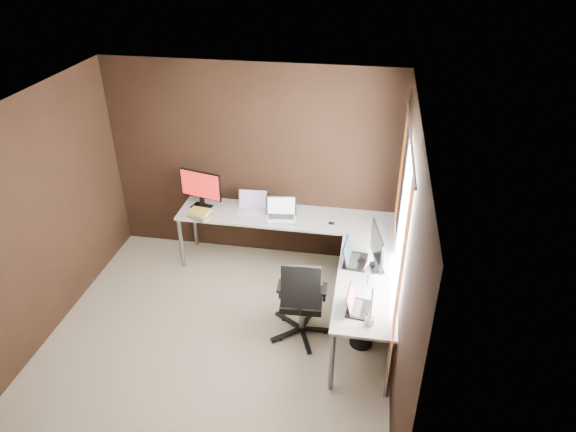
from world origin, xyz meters
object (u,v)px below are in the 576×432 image
object	(u,v)px
desk_lamp	(366,284)
laptop_silver	(281,214)
drawer_pedestal	(360,269)
office_chair	(301,313)
wastebasket	(362,333)
monitor_left	(201,187)
laptop_black_small	(355,305)
laptop_white	(252,206)
book_stack	(199,214)
laptop_black_big	(352,258)
monitor_right	(377,248)

from	to	relation	value
desk_lamp	laptop_silver	bearing A→B (deg)	133.56
drawer_pedestal	office_chair	distance (m)	1.04
desk_lamp	wastebasket	bearing A→B (deg)	98.70
monitor_left	wastebasket	world-z (taller)	monitor_left
drawer_pedestal	laptop_silver	size ratio (longest dim) A/B	1.48
office_chair	wastebasket	distance (m)	0.66
laptop_black_small	monitor_left	bearing A→B (deg)	56.56
desk_lamp	wastebasket	distance (m)	1.08
laptop_white	book_stack	distance (m)	0.65
laptop_black_big	wastebasket	distance (m)	0.79
book_stack	office_chair	xyz separation A→B (m)	(1.41, -1.02, -0.48)
monitor_left	drawer_pedestal	bearing A→B (deg)	2.81
laptop_black_small	book_stack	xyz separation A→B (m)	(-1.97, 1.38, -0.01)
desk_lamp	office_chair	distance (m)	1.14
drawer_pedestal	monitor_right	world-z (taller)	monitor_right
monitor_left	wastebasket	distance (m)	2.62
wastebasket	laptop_black_small	bearing A→B (deg)	-105.36
monitor_left	monitor_right	xyz separation A→B (m)	(2.18, -0.95, -0.02)
monitor_right	laptop_black_big	bearing A→B (deg)	60.38
drawer_pedestal	book_stack	distance (m)	2.05
office_chair	book_stack	bearing A→B (deg)	140.72
monitor_left	desk_lamp	distance (m)	2.72
laptop_white	laptop_silver	world-z (taller)	laptop_silver
drawer_pedestal	desk_lamp	bearing A→B (deg)	-87.77
monitor_left	laptop_silver	bearing A→B (deg)	8.35
laptop_silver	office_chair	bearing A→B (deg)	-77.86
office_chair	drawer_pedestal	bearing A→B (deg)	53.28
laptop_white	wastebasket	distance (m)	2.07
drawer_pedestal	wastebasket	world-z (taller)	drawer_pedestal
laptop_silver	laptop_black_big	size ratio (longest dim) A/B	1.12
laptop_black_big	desk_lamp	xyz separation A→B (m)	(0.15, -0.88, 0.34)
monitor_left	office_chair	xyz separation A→B (m)	(1.45, -1.27, -0.71)
laptop_silver	desk_lamp	world-z (taller)	desk_lamp
laptop_black_small	wastebasket	xyz separation A→B (m)	(0.09, 0.32, -0.63)
book_stack	laptop_silver	bearing A→B (deg)	8.48
drawer_pedestal	monitor_left	bearing A→B (deg)	168.97
laptop_white	desk_lamp	size ratio (longest dim) A/B	0.58
drawer_pedestal	desk_lamp	distance (m)	1.58
monitor_right	book_stack	size ratio (longest dim) A/B	1.70
laptop_silver	wastebasket	bearing A→B (deg)	-56.37
laptop_black_big	drawer_pedestal	bearing A→B (deg)	-6.98
drawer_pedestal	monitor_left	world-z (taller)	monitor_left
office_chair	desk_lamp	bearing A→B (deg)	-40.90
monitor_right	book_stack	bearing A→B (deg)	60.23
office_chair	wastebasket	xyz separation A→B (m)	(0.64, -0.04, -0.15)
laptop_white	laptop_black_big	bearing A→B (deg)	-37.38
laptop_silver	office_chair	xyz separation A→B (m)	(0.43, -1.17, -0.49)
laptop_black_small	drawer_pedestal	bearing A→B (deg)	4.70
monitor_right	laptop_silver	bearing A→B (deg)	41.97
laptop_black_big	desk_lamp	bearing A→B (deg)	-166.06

